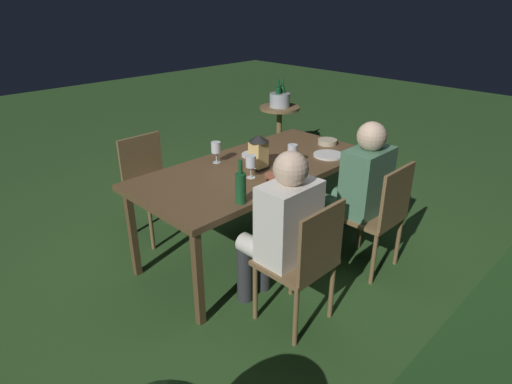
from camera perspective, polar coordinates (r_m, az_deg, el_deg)
The scene contains 18 objects.
ground_plane at distance 3.69m, azimuth -0.00°, elevation -7.39°, with size 16.00×16.00×0.00m, color #2D5123.
dining_table at distance 3.37m, azimuth -0.00°, elevation 2.64°, with size 1.94×0.91×0.75m.
chair_side_right_a at distance 3.32m, azimuth 15.91°, elevation -2.66°, with size 0.42×0.40×0.87m.
person_in_green at distance 3.34m, azimuth 13.33°, elevation 0.71°, with size 0.38×0.47×1.15m.
chair_side_right_b at distance 2.68m, azimuth 6.37°, elevation -8.88°, with size 0.42×0.40×0.87m.
person_in_cream at distance 2.70m, azimuth 3.29°, elevation -4.61°, with size 0.38×0.47×1.15m.
chair_side_left_b at distance 3.83m, azimuth -13.75°, elevation 1.32°, with size 0.42×0.40×0.87m.
lantern_centerpiece at distance 3.25m, azimuth 0.33°, elevation 5.57°, with size 0.15×0.15×0.27m.
green_bottle_on_table at distance 2.71m, azimuth -2.03°, elevation 0.65°, with size 0.07×0.07×0.29m.
wine_glass_a at distance 3.33m, azimuth 4.84°, elevation 5.40°, with size 0.08×0.08×0.17m.
wine_glass_b at distance 3.09m, azimuth -0.68°, elevation 3.91°, with size 0.08×0.08×0.17m.
wine_glass_c at distance 3.39m, azimuth -5.30°, elevation 5.75°, with size 0.08×0.08×0.17m.
plate_a at distance 3.61m, azimuth 9.53°, elevation 4.84°, with size 0.25×0.25×0.01m, color silver.
plate_b at distance 3.56m, azimuth -0.28°, elevation 4.94°, with size 0.20×0.20×0.01m, color white.
bowl_olives at distance 3.89m, azimuth 9.40°, elevation 6.57°, with size 0.17×0.17×0.04m.
bowl_bread at distance 3.06m, azimuth 2.25°, elevation 1.91°, with size 0.12×0.12×0.05m.
side_table at distance 5.70m, azimuth 3.09°, elevation 9.07°, with size 0.51×0.51×0.64m.
ice_bucket at distance 5.62m, azimuth 3.17°, elevation 12.18°, with size 0.26×0.26×0.34m.
Camera 1 is at (2.21, 2.20, 1.96)m, focal length 30.32 mm.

